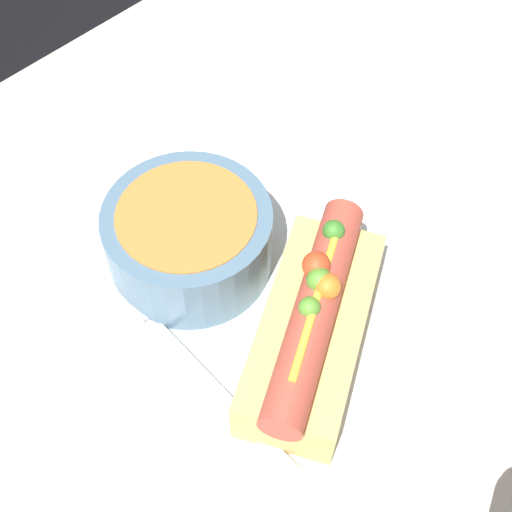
{
  "coord_description": "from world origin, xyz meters",
  "views": [
    {
      "loc": [
        -0.19,
        -0.18,
        0.42
      ],
      "look_at": [
        0.0,
        0.0,
        0.04
      ],
      "focal_mm": 50.0,
      "sensor_mm": 36.0,
      "label": 1
    }
  ],
  "objects": [
    {
      "name": "spoon",
      "position": [
        -0.07,
        0.02,
        0.02
      ],
      "size": [
        0.03,
        0.18,
        0.01
      ],
      "rotation": [
        0.0,
        0.0,
        1.5
      ],
      "color": "#B7B7BC",
      "rests_on": "dinner_plate"
    },
    {
      "name": "soup_bowl",
      "position": [
        -0.02,
        0.05,
        0.04
      ],
      "size": [
        0.11,
        0.11,
        0.05
      ],
      "color": "slate",
      "rests_on": "dinner_plate"
    },
    {
      "name": "ground_plane",
      "position": [
        0.0,
        0.0,
        0.0
      ],
      "size": [
        4.0,
        4.0,
        0.0
      ],
      "primitive_type": "plane",
      "color": "#BCB7AD"
    },
    {
      "name": "hot_dog",
      "position": [
        -0.01,
        -0.06,
        0.04
      ],
      "size": [
        0.16,
        0.12,
        0.07
      ],
      "rotation": [
        0.0,
        0.0,
        0.47
      ],
      "color": "#DBAD60",
      "rests_on": "dinner_plate"
    },
    {
      "name": "dinner_plate",
      "position": [
        0.0,
        0.0,
        0.01
      ],
      "size": [
        0.27,
        0.27,
        0.01
      ],
      "color": "white",
      "rests_on": "ground_plane"
    }
  ]
}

